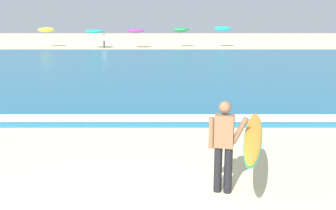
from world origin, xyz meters
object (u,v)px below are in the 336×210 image
(beach_umbrella_1, at_px, (94,31))
(beachgoer_near_row_left, at_px, (103,40))
(beach_umbrella_2, at_px, (135,31))
(beach_umbrella_4, at_px, (222,29))
(surfer_with_board, at_px, (238,140))
(beach_umbrella_0, at_px, (46,30))
(beach_umbrella_3, at_px, (180,30))

(beach_umbrella_1, distance_m, beachgoer_near_row_left, 1.44)
(beach_umbrella_2, bearing_deg, beach_umbrella_1, -179.55)
(beachgoer_near_row_left, bearing_deg, beach_umbrella_1, 164.40)
(beach_umbrella_4, bearing_deg, beach_umbrella_2, -168.58)
(surfer_with_board, distance_m, beach_umbrella_1, 37.19)
(beach_umbrella_1, bearing_deg, surfer_with_board, -75.64)
(beach_umbrella_1, bearing_deg, beach_umbrella_4, 8.06)
(beach_umbrella_0, distance_m, beach_umbrella_2, 10.44)
(beach_umbrella_1, xyz_separation_m, beachgoer_near_row_left, (1.04, -0.29, -0.95))
(beach_umbrella_3, bearing_deg, beach_umbrella_1, -168.94)
(beach_umbrella_2, relative_size, beach_umbrella_4, 0.88)
(surfer_with_board, xyz_separation_m, beachgoer_near_row_left, (-8.18, 35.73, -0.19))
(beach_umbrella_0, height_order, beachgoer_near_row_left, beach_umbrella_0)
(beach_umbrella_3, distance_m, beach_umbrella_4, 4.71)
(beach_umbrella_1, xyz_separation_m, beach_umbrella_3, (9.42, 1.84, 0.12))
(beach_umbrella_3, bearing_deg, beachgoer_near_row_left, -165.72)
(beach_umbrella_2, height_order, beachgoer_near_row_left, beach_umbrella_2)
(beach_umbrella_3, bearing_deg, surfer_with_board, -90.30)
(beach_umbrella_3, bearing_deg, beach_umbrella_0, 179.35)
(beach_umbrella_3, relative_size, beachgoer_near_row_left, 1.41)
(beach_umbrella_4, bearing_deg, beach_umbrella_0, 179.96)
(beach_umbrella_4, bearing_deg, beach_umbrella_3, -178.06)
(beach_umbrella_0, xyz_separation_m, beach_umbrella_2, (10.25, -1.98, -0.06))
(beach_umbrella_0, bearing_deg, beach_umbrella_1, -18.99)
(beach_umbrella_2, height_order, beach_umbrella_4, beach_umbrella_4)
(beach_umbrella_4, relative_size, beachgoer_near_row_left, 1.49)
(surfer_with_board, bearing_deg, beach_umbrella_0, 111.61)
(beach_umbrella_1, relative_size, beach_umbrella_3, 0.96)
(surfer_with_board, xyz_separation_m, beach_umbrella_4, (4.91, 38.02, 1.00))
(beach_umbrella_2, bearing_deg, beach_umbrella_0, 169.08)
(beachgoer_near_row_left, bearing_deg, beach_umbrella_4, 9.93)
(beach_umbrella_1, relative_size, beach_umbrella_4, 0.90)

